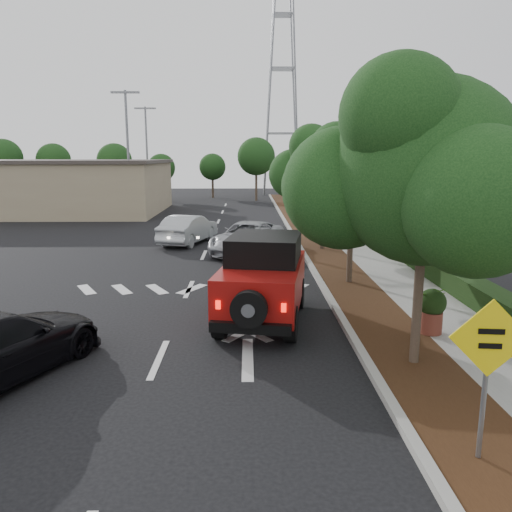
{
  "coord_description": "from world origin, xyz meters",
  "views": [
    {
      "loc": [
        2.0,
        -10.57,
        4.49
      ],
      "look_at": [
        2.24,
        3.0,
        1.76
      ],
      "focal_mm": 35.0,
      "sensor_mm": 36.0,
      "label": 1
    }
  ],
  "objects": [
    {
      "name": "transmission_tower",
      "position": [
        6.0,
        48.0,
        0.0
      ],
      "size": [
        7.0,
        4.0,
        28.0
      ],
      "primitive_type": null,
      "color": "slate",
      "rests_on": "ground"
    },
    {
      "name": "ground",
      "position": [
        0.0,
        0.0,
        0.0
      ],
      "size": [
        120.0,
        120.0,
        0.0
      ],
      "primitive_type": "plane",
      "color": "black",
      "rests_on": "ground"
    },
    {
      "name": "silver_suv_ahead",
      "position": [
        2.02,
        12.52,
        0.72
      ],
      "size": [
        4.01,
        5.68,
        1.44
      ],
      "primitive_type": "imported",
      "rotation": [
        0.0,
        0.0,
        -0.35
      ],
      "color": "#A6A8AD",
      "rests_on": "ground"
    },
    {
      "name": "parked_suv",
      "position": [
        -10.55,
        26.74,
        0.74
      ],
      "size": [
        4.62,
        2.56,
        1.49
      ],
      "primitive_type": "imported",
      "rotation": [
        0.0,
        0.0,
        1.38
      ],
      "color": "#B6B8BE",
      "rests_on": "ground"
    },
    {
      "name": "light_pole_a",
      "position": [
        -6.5,
        26.0,
        0.0
      ],
      "size": [
        2.0,
        0.22,
        9.0
      ],
      "primitive_type": null,
      "color": "slate",
      "rests_on": "ground"
    },
    {
      "name": "light_pole_b",
      "position": [
        -7.5,
        38.0,
        0.0
      ],
      "size": [
        2.0,
        0.22,
        9.0
      ],
      "primitive_type": null,
      "color": "slate",
      "rests_on": "ground"
    },
    {
      "name": "street_tree_mid",
      "position": [
        5.6,
        6.5,
        0.0
      ],
      "size": [
        3.2,
        3.2,
        5.32
      ],
      "primitive_type": null,
      "color": "black",
      "rests_on": "ground"
    },
    {
      "name": "street_tree_near",
      "position": [
        5.6,
        -0.5,
        0.0
      ],
      "size": [
        3.8,
        3.8,
        5.92
      ],
      "primitive_type": null,
      "color": "black",
      "rests_on": "ground"
    },
    {
      "name": "commercial_building",
      "position": [
        -16.0,
        30.0,
        2.0
      ],
      "size": [
        22.0,
        12.0,
        4.0
      ],
      "primitive_type": "cube",
      "color": "gray",
      "rests_on": "ground"
    },
    {
      "name": "planting_strip",
      "position": [
        5.6,
        12.0,
        0.06
      ],
      "size": [
        1.8,
        70.0,
        0.12
      ],
      "primitive_type": "cube",
      "color": "black",
      "rests_on": "ground"
    },
    {
      "name": "curb",
      "position": [
        4.6,
        12.0,
        0.07
      ],
      "size": [
        0.2,
        70.0,
        0.15
      ],
      "primitive_type": "cube",
      "color": "#9E9B93",
      "rests_on": "ground"
    },
    {
      "name": "speed_hump_sign",
      "position": [
        5.4,
        -4.02,
        1.68
      ],
      "size": [
        1.14,
        0.14,
        2.43
      ],
      "rotation": [
        0.0,
        0.0,
        -0.1
      ],
      "color": "slate",
      "rests_on": "ground"
    },
    {
      "name": "red_jeep",
      "position": [
        2.46,
        2.8,
        1.2
      ],
      "size": [
        2.7,
        4.78,
        2.35
      ],
      "rotation": [
        0.0,
        0.0,
        -0.17
      ],
      "color": "black",
      "rests_on": "ground"
    },
    {
      "name": "terracotta_planter",
      "position": [
        6.6,
        1.26,
        0.81
      ],
      "size": [
        0.69,
        0.69,
        1.2
      ],
      "rotation": [
        0.0,
        0.0,
        -0.14
      ],
      "color": "brown",
      "rests_on": "ground"
    },
    {
      "name": "street_tree_far",
      "position": [
        5.6,
        13.0,
        0.0
      ],
      "size": [
        3.4,
        3.4,
        5.62
      ],
      "primitive_type": null,
      "color": "black",
      "rests_on": "ground"
    },
    {
      "name": "hedge",
      "position": [
        8.9,
        12.0,
        0.4
      ],
      "size": [
        0.8,
        70.0,
        0.8
      ],
      "primitive_type": "cube",
      "color": "black",
      "rests_on": "ground"
    },
    {
      "name": "silver_sedan_oncoming",
      "position": [
        -1.06,
        15.23,
        0.74
      ],
      "size": [
        2.85,
        4.78,
        1.49
      ],
      "primitive_type": "imported",
      "rotation": [
        0.0,
        0.0,
        2.84
      ],
      "color": "#AFB2B7",
      "rests_on": "ground"
    },
    {
      "name": "sidewalk",
      "position": [
        7.5,
        12.0,
        0.06
      ],
      "size": [
        2.0,
        70.0,
        0.12
      ],
      "primitive_type": "cube",
      "color": "gray",
      "rests_on": "ground"
    }
  ]
}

